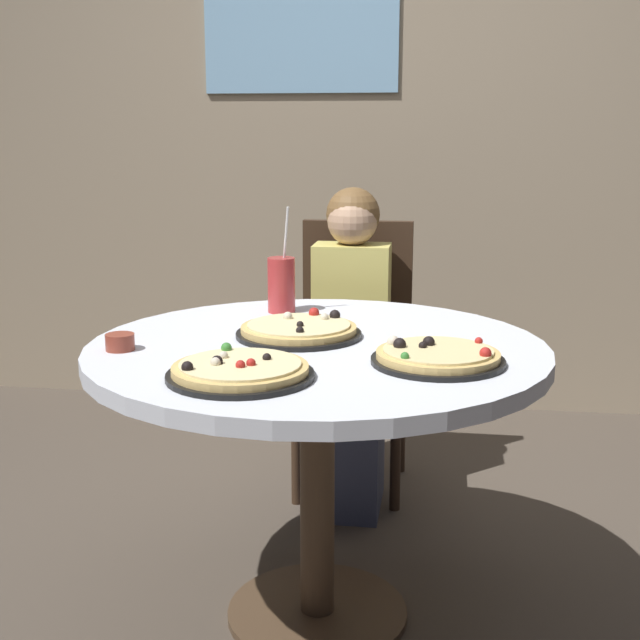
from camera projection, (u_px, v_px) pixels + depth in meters
name	position (u px, v px, depth m)	size (l,w,h in m)	color
ground_plane	(317.00, 615.00, 2.26)	(8.00, 8.00, 0.00)	#4C4238
wall_with_window	(377.00, 88.00, 3.76)	(5.20, 0.14, 2.90)	gray
dining_table	(317.00, 385.00, 2.12)	(1.15, 1.15, 0.75)	silver
chair_wooden	(355.00, 339.00, 3.05)	(0.40, 0.40, 0.95)	#382619
diner_child	(349.00, 365.00, 2.89)	(0.26, 0.41, 1.08)	#3F4766
pizza_veggie	(299.00, 330.00, 2.17)	(0.32, 0.32, 0.05)	black
pizza_cheese	(240.00, 371.00, 1.81)	(0.32, 0.32, 0.05)	black
pizza_pepperoni	(437.00, 356.00, 1.92)	(0.31, 0.31, 0.05)	black
soda_cup	(281.00, 285.00, 2.45)	(0.08, 0.08, 0.31)	#B73333
sauce_bowl	(120.00, 342.00, 2.04)	(0.07, 0.07, 0.04)	brown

